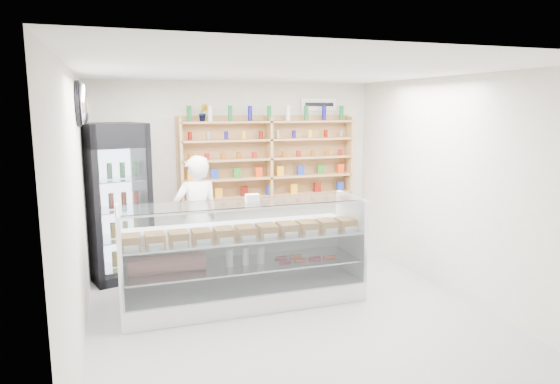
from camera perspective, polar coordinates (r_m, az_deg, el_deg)
name	(u,v)px	position (r m, az deg, el deg)	size (l,w,h in m)	color
room	(290,198)	(5.63, 1.15, -0.66)	(5.00, 5.00, 5.00)	#9D9CA1
display_counter	(244,275)	(6.27, -4.13, -9.48)	(2.95, 0.88, 1.29)	white
shop_worker	(197,218)	(7.04, -9.48, -3.00)	(0.64, 0.42, 1.76)	silver
drinks_cooler	(116,202)	(7.34, -18.20, -1.06)	(0.97, 0.96, 2.20)	black
wall_shelving	(269,159)	(7.95, -1.22, 3.81)	(2.84, 0.28, 1.33)	tan
potted_plant	(203,113)	(7.66, -8.77, 8.95)	(0.14, 0.11, 0.26)	#1E6626
security_mirror	(83,104)	(6.41, -21.61, 9.38)	(0.15, 0.50, 0.50)	silver
wall_sign	(319,104)	(8.35, 4.47, 9.95)	(0.62, 0.03, 0.20)	white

